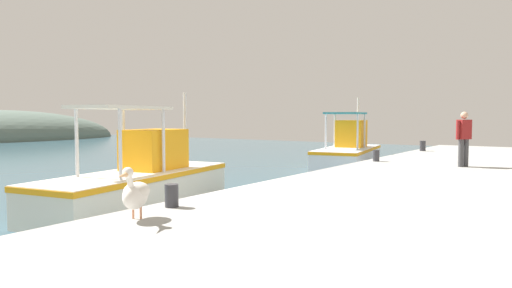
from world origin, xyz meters
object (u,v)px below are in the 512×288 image
object	(u,v)px
mooring_bollard_nearest	(172,196)
mooring_bollard_second	(376,156)
fishing_boat_third	(348,152)
mooring_bollard_third	(423,146)
fisherman_standing	(464,137)
fishing_boat_second	(139,181)
pelican	(136,193)

from	to	relation	value
mooring_bollard_nearest	mooring_bollard_second	distance (m)	9.77
fishing_boat_third	mooring_bollard_nearest	distance (m)	14.25
fishing_boat_third	mooring_bollard_third	distance (m)	3.28
fishing_boat_third	fisherman_standing	size ratio (longest dim) A/B	3.53
fishing_boat_second	mooring_bollard_second	xyz separation A→B (m)	(7.39, -3.53, 0.30)
fishing_boat_third	mooring_bollard_third	world-z (taller)	fishing_boat_third
mooring_bollard_nearest	mooring_bollard_third	distance (m)	15.59
fishing_boat_third	mooring_bollard_second	distance (m)	5.07
pelican	mooring_bollard_second	distance (m)	10.77
pelican	fisherman_standing	size ratio (longest dim) A/B	0.56
fisherman_standing	mooring_bollard_third	bearing A→B (deg)	25.19
pelican	mooring_bollard_second	xyz separation A→B (m)	(10.77, 0.25, -0.20)
fishing_boat_second	mooring_bollard_third	xyz separation A→B (m)	(13.21, -3.53, 0.34)
mooring_bollard_third	mooring_bollard_nearest	bearing A→B (deg)	180.00
fisherman_standing	mooring_bollard_second	world-z (taller)	fisherman_standing
mooring_bollard_nearest	mooring_bollard_third	bearing A→B (deg)	-0.00
mooring_bollard_second	mooring_bollard_third	world-z (taller)	mooring_bollard_third
fishing_boat_second	mooring_bollard_second	distance (m)	8.19
mooring_bollard_second	mooring_bollard_third	xyz separation A→B (m)	(5.82, -0.00, 0.03)
pelican	mooring_bollard_nearest	bearing A→B (deg)	14.03
pelican	fishing_boat_second	bearing A→B (deg)	48.20
fishing_boat_third	fisherman_standing	world-z (taller)	fishing_boat_third
mooring_bollard_nearest	fisherman_standing	bearing A→B (deg)	-16.18
fisherman_standing	fishing_boat_second	bearing A→B (deg)	138.93
fishing_boat_third	mooring_bollard_second	bearing A→B (deg)	-145.99
fishing_boat_third	pelican	world-z (taller)	fishing_boat_third
mooring_bollard_second	mooring_bollard_nearest	bearing A→B (deg)	180.00
fishing_boat_third	mooring_bollard_third	bearing A→B (deg)	-60.20
fishing_boat_second	pelican	size ratio (longest dim) A/B	6.65
fishing_boat_second	mooring_bollard_third	distance (m)	13.67
fishing_boat_second	fishing_boat_third	size ratio (longest dim) A/B	1.05
mooring_bollard_third	fisherman_standing	bearing A→B (deg)	-154.81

